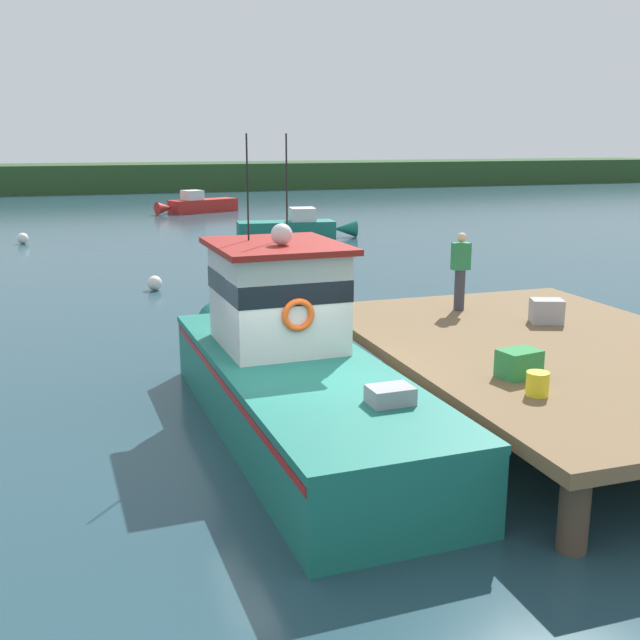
# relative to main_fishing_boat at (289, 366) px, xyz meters

# --- Properties ---
(ground_plane) EXTENTS (200.00, 200.00, 0.00)m
(ground_plane) POSITION_rel_main_fishing_boat_xyz_m (-0.18, -0.87, -1.01)
(ground_plane) COLOR #23424C
(dock) EXTENTS (6.00, 9.00, 1.20)m
(dock) POSITION_rel_main_fishing_boat_xyz_m (4.62, -0.87, 0.07)
(dock) COLOR #4C3D2D
(dock) RESTS_ON ground
(main_fishing_boat) EXTENTS (2.80, 9.85, 4.80)m
(main_fishing_boat) POSITION_rel_main_fishing_boat_xyz_m (0.00, 0.00, 0.00)
(main_fishing_boat) COLOR #196B5B
(main_fishing_boat) RESTS_ON ground
(crate_stack_mid_dock) EXTENTS (0.72, 0.62, 0.47)m
(crate_stack_mid_dock) POSITION_rel_main_fishing_boat_xyz_m (5.40, 0.61, 0.43)
(crate_stack_mid_dock) COLOR #9E9EA3
(crate_stack_mid_dock) RESTS_ON dock
(crate_single_far) EXTENTS (0.67, 0.54, 0.42)m
(crate_single_far) POSITION_rel_main_fishing_boat_xyz_m (2.98, -2.21, 0.40)
(crate_single_far) COLOR #2D8442
(crate_single_far) RESTS_ON dock
(bait_bucket) EXTENTS (0.32, 0.32, 0.34)m
(bait_bucket) POSITION_rel_main_fishing_boat_xyz_m (2.76, -3.03, 0.36)
(bait_bucket) COLOR yellow
(bait_bucket) RESTS_ON dock
(deckhand_by_the_boat) EXTENTS (0.36, 0.22, 1.63)m
(deckhand_by_the_boat) POSITION_rel_main_fishing_boat_xyz_m (4.33, 2.17, 1.05)
(deckhand_by_the_boat) COLOR #383842
(deckhand_by_the_boat) RESTS_ON dock
(moored_boat_far_right) EXTENTS (5.62, 3.13, 1.43)m
(moored_boat_far_right) POSITION_rel_main_fishing_boat_xyz_m (4.70, 37.88, -0.52)
(moored_boat_far_right) COLOR red
(moored_boat_far_right) RESTS_ON ground
(moored_boat_off_the_point) EXTENTS (5.86, 2.01, 1.47)m
(moored_boat_off_the_point) POSITION_rel_main_fishing_boat_xyz_m (6.93, 23.25, -0.50)
(moored_boat_off_the_point) COLOR #196B5B
(moored_boat_off_the_point) RESTS_ON ground
(mooring_buoy_inshore) EXTENTS (0.50, 0.50, 0.50)m
(mooring_buoy_inshore) POSITION_rel_main_fishing_boat_xyz_m (-5.39, 25.35, -0.76)
(mooring_buoy_inshore) COLOR silver
(mooring_buoy_inshore) RESTS_ON ground
(mooring_buoy_channel_marker) EXTENTS (0.45, 0.45, 0.45)m
(mooring_buoy_channel_marker) POSITION_rel_main_fishing_boat_xyz_m (1.19, 11.87, -0.78)
(mooring_buoy_channel_marker) COLOR silver
(mooring_buoy_channel_marker) RESTS_ON ground
(mooring_buoy_outer) EXTENTS (0.46, 0.46, 0.46)m
(mooring_buoy_outer) POSITION_rel_main_fishing_boat_xyz_m (-0.88, 12.46, -0.77)
(mooring_buoy_outer) COLOR silver
(mooring_buoy_outer) RESTS_ON ground
(far_shoreline) EXTENTS (120.00, 8.00, 2.40)m
(far_shoreline) POSITION_rel_main_fishing_boat_xyz_m (-0.18, 61.13, 0.19)
(far_shoreline) COLOR #284723
(far_shoreline) RESTS_ON ground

